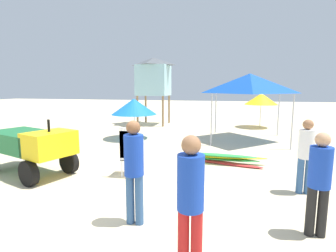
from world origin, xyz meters
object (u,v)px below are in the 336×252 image
at_px(popup_canopy, 250,83).
at_px(beach_umbrella_mid, 134,107).
at_px(utility_cart, 31,145).
at_px(lifeguard_far_right, 190,197).
at_px(lifeguard_near_center, 134,165).
at_px(lifeguard_near_left, 306,152).
at_px(stacked_plastic_chairs, 131,148).
at_px(lifeguard_near_right, 319,178).
at_px(beach_umbrella_left, 261,99).
at_px(lifeguard_tower, 154,77).
at_px(surfboard_pile, 223,158).

distance_m(popup_canopy, beach_umbrella_mid, 5.04).
bearing_deg(utility_cart, lifeguard_far_right, -31.15).
bearing_deg(lifeguard_near_center, lifeguard_far_right, -42.55).
bearing_deg(lifeguard_near_left, stacked_plastic_chairs, 177.72).
distance_m(stacked_plastic_chairs, popup_canopy, 6.60).
height_order(lifeguard_near_right, lifeguard_far_right, lifeguard_far_right).
bearing_deg(lifeguard_far_right, beach_umbrella_left, 80.68).
bearing_deg(beach_umbrella_left, lifeguard_far_right, -99.32).
distance_m(utility_cart, popup_canopy, 8.45).
bearing_deg(beach_umbrella_left, utility_cart, -124.04).
xyz_separation_m(lifeguard_far_right, beach_umbrella_left, (2.08, 12.69, 0.62)).
bearing_deg(lifeguard_tower, beach_umbrella_mid, -84.34).
relative_size(lifeguard_near_center, popup_canopy, 0.59).
height_order(utility_cart, lifeguard_near_right, lifeguard_near_right).
relative_size(utility_cart, stacked_plastic_chairs, 2.17).
height_order(surfboard_pile, beach_umbrella_left, beach_umbrella_left).
xyz_separation_m(surfboard_pile, lifeguard_near_center, (-1.34, -3.90, 0.85)).
bearing_deg(stacked_plastic_chairs, lifeguard_far_right, -57.85).
xyz_separation_m(lifeguard_near_center, lifeguard_near_right, (2.83, 0.30, -0.08)).
bearing_deg(stacked_plastic_chairs, lifeguard_near_left, -2.28).
bearing_deg(surfboard_pile, utility_cart, -156.64).
xyz_separation_m(utility_cart, lifeguard_far_right, (4.61, -2.79, 0.22)).
relative_size(popup_canopy, beach_umbrella_left, 1.52).
xyz_separation_m(surfboard_pile, popup_canopy, (0.91, 3.84, 2.27)).
bearing_deg(utility_cart, surfboard_pile, 23.36).
bearing_deg(beach_umbrella_left, popup_canopy, -102.99).
height_order(utility_cart, lifeguard_tower, lifeguard_tower).
relative_size(utility_cart, lifeguard_far_right, 1.61).
relative_size(beach_umbrella_left, beach_umbrella_mid, 0.97).
height_order(utility_cart, lifeguard_far_right, lifeguard_far_right).
distance_m(lifeguard_near_left, lifeguard_far_right, 3.63).
height_order(surfboard_pile, lifeguard_far_right, lifeguard_far_right).
relative_size(lifeguard_near_left, popup_canopy, 0.55).
xyz_separation_m(lifeguard_far_right, lifeguard_tower, (-4.16, 12.54, 1.91)).
bearing_deg(popup_canopy, utility_cart, -134.19).
bearing_deg(utility_cart, lifeguard_near_center, -26.97).
xyz_separation_m(beach_umbrella_left, beach_umbrella_mid, (-5.79, -4.75, -0.19)).
distance_m(lifeguard_far_right, lifeguard_tower, 13.35).
bearing_deg(utility_cart, lifeguard_tower, 87.39).
xyz_separation_m(lifeguard_tower, beach_umbrella_left, (6.25, 0.15, -1.29)).
relative_size(lifeguard_near_center, lifeguard_tower, 0.43).
bearing_deg(stacked_plastic_chairs, lifeguard_near_right, -26.84).
distance_m(surfboard_pile, lifeguard_near_center, 4.21).
xyz_separation_m(stacked_plastic_chairs, beach_umbrella_left, (4.08, 9.50, 0.88)).
bearing_deg(stacked_plastic_chairs, popup_canopy, 60.23).
relative_size(lifeguard_tower, beach_umbrella_mid, 2.02).
bearing_deg(beach_umbrella_left, surfboard_pile, -103.15).
bearing_deg(lifeguard_near_right, lifeguard_far_right, -143.72).
bearing_deg(beach_umbrella_mid, utility_cart, -99.90).
xyz_separation_m(stacked_plastic_chairs, lifeguard_far_right, (2.00, -3.19, 0.26)).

